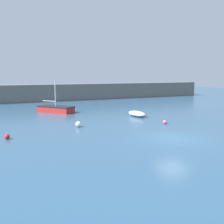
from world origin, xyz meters
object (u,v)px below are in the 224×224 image
object	(u,v)px
open_tender_yellow	(137,114)
mooring_buoy_red	(7,137)
sailboat_twin_hulled	(56,109)
mooring_buoy_pink	(165,122)
mooring_buoy_white	(78,124)

from	to	relation	value
open_tender_yellow	mooring_buoy_red	bearing A→B (deg)	-74.77
sailboat_twin_hulled	open_tender_yellow	size ratio (longest dim) A/B	1.68
sailboat_twin_hulled	mooring_buoy_pink	distance (m)	14.26
mooring_buoy_pink	mooring_buoy_red	bearing A→B (deg)	179.64
sailboat_twin_hulled	mooring_buoy_pink	size ratio (longest dim) A/B	12.64
sailboat_twin_hulled	open_tender_yellow	bearing A→B (deg)	9.26
sailboat_twin_hulled	open_tender_yellow	xyz separation A→B (m)	(7.81, -6.78, -0.12)
mooring_buoy_red	open_tender_yellow	bearing A→B (deg)	19.57
open_tender_yellow	mooring_buoy_red	distance (m)	14.66
mooring_buoy_red	mooring_buoy_pink	bearing A→B (deg)	-0.36
sailboat_twin_hulled	mooring_buoy_red	world-z (taller)	sailboat_twin_hulled
sailboat_twin_hulled	mooring_buoy_white	size ratio (longest dim) A/B	9.08
mooring_buoy_pink	sailboat_twin_hulled	bearing A→B (deg)	124.33
open_tender_yellow	mooring_buoy_white	xyz separation A→B (m)	(-7.79, -2.95, -0.03)
sailboat_twin_hulled	mooring_buoy_red	bearing A→B (deg)	-66.94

